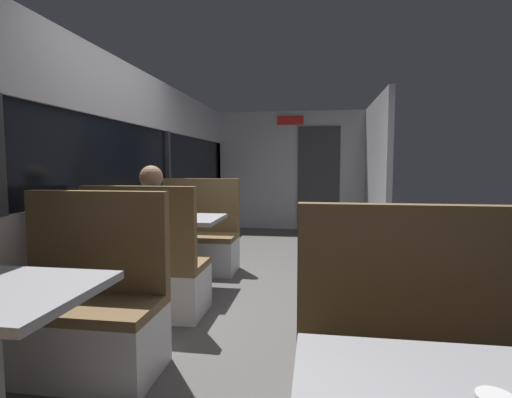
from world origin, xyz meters
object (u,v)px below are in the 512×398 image
at_px(dining_table_mid_window, 176,227).
at_px(bench_mid_window_facing_end, 148,276).
at_px(seated_passenger, 151,250).
at_px(bench_near_window_facing_entry, 84,318).
at_px(bench_mid_window_facing_entry, 197,243).
at_px(coffee_cup_secondary, 162,211).

xyz_separation_m(dining_table_mid_window, bench_mid_window_facing_end, (0.00, -0.70, -0.31)).
height_order(dining_table_mid_window, seated_passenger, seated_passenger).
bearing_deg(bench_near_window_facing_entry, bench_mid_window_facing_end, 90.00).
bearing_deg(bench_near_window_facing_entry, bench_mid_window_facing_entry, 90.00).
height_order(dining_table_mid_window, coffee_cup_secondary, coffee_cup_secondary).
bearing_deg(seated_passenger, bench_mid_window_facing_end, -90.00).
bearing_deg(coffee_cup_secondary, seated_passenger, -75.58).
bearing_deg(seated_passenger, bench_near_window_facing_entry, -90.00).
xyz_separation_m(dining_table_mid_window, coffee_cup_secondary, (-0.18, 0.09, 0.15)).
bearing_deg(bench_mid_window_facing_entry, seated_passenger, -90.00).
relative_size(bench_near_window_facing_entry, coffee_cup_secondary, 12.22).
distance_m(bench_mid_window_facing_entry, seated_passenger, 1.34).
bearing_deg(coffee_cup_secondary, dining_table_mid_window, -26.13).
distance_m(bench_near_window_facing_entry, coffee_cup_secondary, 1.78).
relative_size(seated_passenger, coffee_cup_secondary, 14.00).
distance_m(dining_table_mid_window, bench_mid_window_facing_end, 0.77).
xyz_separation_m(bench_mid_window_facing_end, coffee_cup_secondary, (-0.18, 0.79, 0.46)).
distance_m(bench_mid_window_facing_entry, coffee_cup_secondary, 0.78).
height_order(bench_mid_window_facing_entry, coffee_cup_secondary, bench_mid_window_facing_entry).
xyz_separation_m(bench_near_window_facing_entry, dining_table_mid_window, (0.00, 1.63, 0.31)).
bearing_deg(dining_table_mid_window, bench_mid_window_facing_entry, 90.00).
relative_size(bench_near_window_facing_entry, bench_mid_window_facing_end, 1.00).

